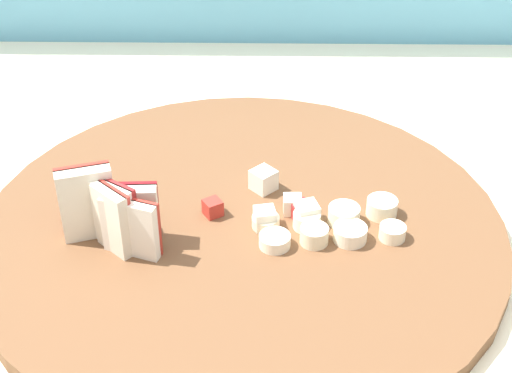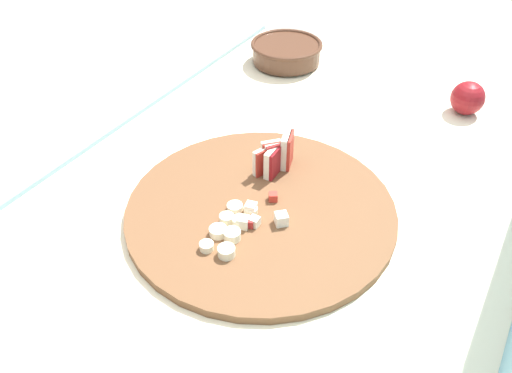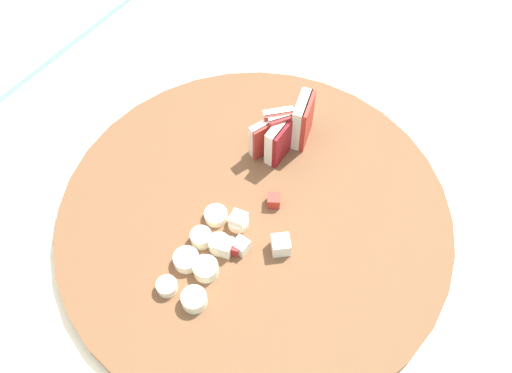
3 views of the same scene
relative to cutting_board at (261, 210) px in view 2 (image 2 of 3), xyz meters
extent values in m
cube|color=#7A9EAD|center=(0.10, -0.41, -0.02)|extent=(1.57, 0.04, 0.04)
cylinder|color=brown|center=(0.00, 0.00, 0.00)|extent=(0.46, 0.46, 0.02)
cube|color=#B22D23|center=(-0.10, -0.04, 0.04)|extent=(0.03, 0.03, 0.06)
cube|color=beige|center=(-0.10, -0.04, 0.04)|extent=(0.03, 0.03, 0.06)
cube|color=#A32323|center=(-0.10, -0.03, 0.04)|extent=(0.04, 0.03, 0.06)
cube|color=white|center=(-0.11, -0.03, 0.04)|extent=(0.04, 0.03, 0.06)
cube|color=#B22D23|center=(-0.09, -0.04, 0.03)|extent=(0.05, 0.02, 0.05)
cube|color=white|center=(-0.09, -0.04, 0.03)|extent=(0.05, 0.02, 0.05)
cube|color=maroon|center=(-0.09, -0.02, 0.03)|extent=(0.04, 0.01, 0.05)
cube|color=#EFE5CC|center=(-0.09, -0.03, 0.03)|extent=(0.05, 0.01, 0.05)
cube|color=#B22D23|center=(-0.13, -0.01, 0.04)|extent=(0.04, 0.02, 0.07)
cube|color=beige|center=(-0.13, -0.02, 0.04)|extent=(0.05, 0.03, 0.07)
cube|color=#B22D23|center=(-0.03, 0.01, 0.02)|extent=(0.02, 0.02, 0.01)
cube|color=white|center=(0.02, 0.05, 0.02)|extent=(0.03, 0.03, 0.02)
cube|color=#EFE5CC|center=(0.02, -0.01, 0.02)|extent=(0.02, 0.02, 0.02)
cube|color=#EFE5CC|center=(0.04, 0.01, 0.02)|extent=(0.02, 0.02, 0.02)
cube|color=beige|center=(0.06, 0.00, 0.02)|extent=(0.02, 0.02, 0.02)
cube|color=#A32323|center=(0.05, 0.01, 0.02)|extent=(0.02, 0.02, 0.01)
cylinder|color=white|center=(0.03, -0.03, 0.01)|extent=(0.03, 0.03, 0.01)
cylinder|color=beige|center=(0.06, -0.03, 0.02)|extent=(0.02, 0.02, 0.02)
cylinder|color=white|center=(0.09, -0.02, 0.01)|extent=(0.03, 0.03, 0.01)
cylinder|color=#F4EAC6|center=(0.13, -0.02, 0.01)|extent=(0.02, 0.02, 0.01)
cylinder|color=#F4EAC6|center=(0.02, -0.01, 0.01)|extent=(0.02, 0.02, 0.01)
cylinder|color=white|center=(0.06, 0.00, 0.01)|extent=(0.02, 0.02, 0.01)
cylinder|color=#F4EAC6|center=(0.09, 0.00, 0.02)|extent=(0.03, 0.03, 0.02)
cylinder|color=#F4EAC6|center=(0.12, 0.01, 0.02)|extent=(0.03, 0.03, 0.02)
cylinder|color=#4C2D1E|center=(-0.53, -0.23, 0.00)|extent=(0.09, 0.09, 0.01)
cylinder|color=#4C2D1E|center=(-0.53, -0.23, 0.02)|extent=(0.17, 0.17, 0.04)
torus|color=#4C2D1E|center=(-0.53, -0.23, 0.04)|extent=(0.18, 0.18, 0.01)
sphere|color=maroon|center=(-0.51, 0.22, 0.03)|extent=(0.07, 0.07, 0.07)
camera|label=1|loc=(0.02, -0.52, 0.41)|focal=52.81mm
camera|label=2|loc=(0.58, 0.34, 0.60)|focal=37.05mm
camera|label=3|loc=(0.27, 0.20, 0.58)|focal=40.36mm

